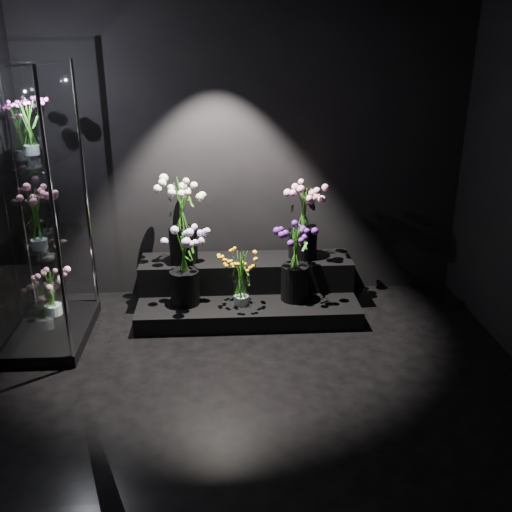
{
  "coord_description": "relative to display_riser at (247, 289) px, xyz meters",
  "views": [
    {
      "loc": [
        -0.24,
        -3.17,
        2.35
      ],
      "look_at": [
        0.02,
        1.2,
        0.66
      ],
      "focal_mm": 40.0,
      "sensor_mm": 36.0,
      "label": 1
    }
  ],
  "objects": [
    {
      "name": "bouquet_purple",
      "position": [
        0.42,
        -0.2,
        0.37
      ],
      "size": [
        0.4,
        0.4,
        0.68
      ],
      "rotation": [
        0.0,
        0.0,
        0.19
      ],
      "color": "black",
      "rests_on": "display_riser"
    },
    {
      "name": "display_riser",
      "position": [
        0.0,
        0.0,
        0.0
      ],
      "size": [
        1.95,
        0.87,
        0.43
      ],
      "color": "black",
      "rests_on": "floor"
    },
    {
      "name": "bouquet_case_pink",
      "position": [
        -1.59,
        -0.67,
        0.92
      ],
      "size": [
        0.37,
        0.37,
        0.46
      ],
      "rotation": [
        0.0,
        0.0,
        0.23
      ],
      "color": "white",
      "rests_on": "display_case"
    },
    {
      "name": "bouquet_case_magenta",
      "position": [
        -1.66,
        -0.32,
        1.54
      ],
      "size": [
        0.3,
        0.3,
        0.42
      ],
      "rotation": [
        0.0,
        0.0,
        -0.32
      ],
      "color": "white",
      "rests_on": "display_case"
    },
    {
      "name": "bouquet_orange_bells",
      "position": [
        -0.06,
        -0.28,
        0.23
      ],
      "size": [
        0.29,
        0.29,
        0.48
      ],
      "rotation": [
        0.0,
        0.0,
        0.26
      ],
      "color": "white",
      "rests_on": "display_riser"
    },
    {
      "name": "bouquet_lilac",
      "position": [
        -0.55,
        -0.23,
        0.36
      ],
      "size": [
        0.43,
        0.43,
        0.67
      ],
      "rotation": [
        0.0,
        0.0,
        0.27
      ],
      "color": "black",
      "rests_on": "display_riser"
    },
    {
      "name": "bouquet_case_base_pink",
      "position": [
        -1.69,
        -0.25,
        0.14
      ],
      "size": [
        0.37,
        0.37,
        0.42
      ],
      "rotation": [
        0.0,
        0.0,
        0.35
      ],
      "color": "white",
      "rests_on": "display_case"
    },
    {
      "name": "floor",
      "position": [
        0.04,
        -1.61,
        -0.18
      ],
      "size": [
        4.0,
        4.0,
        0.0
      ],
      "primitive_type": "plane",
      "color": "black",
      "rests_on": "ground"
    },
    {
      "name": "wall_back",
      "position": [
        0.04,
        0.39,
        1.22
      ],
      "size": [
        4.0,
        0.0,
        4.0
      ],
      "primitive_type": "plane",
      "rotation": [
        1.57,
        0.0,
        0.0
      ],
      "color": "black",
      "rests_on": "floor"
    },
    {
      "name": "wall_front",
      "position": [
        0.04,
        -3.61,
        1.22
      ],
      "size": [
        4.0,
        0.0,
        4.0
      ],
      "primitive_type": "plane",
      "rotation": [
        -1.57,
        0.0,
        0.0
      ],
      "color": "black",
      "rests_on": "floor"
    },
    {
      "name": "display_case",
      "position": [
        -1.65,
        -0.48,
        0.92
      ],
      "size": [
        0.6,
        1.0,
        2.19
      ],
      "color": "black",
      "rests_on": "floor"
    },
    {
      "name": "bouquet_pink_roses",
      "position": [
        0.53,
        0.13,
        0.65
      ],
      "size": [
        0.47,
        0.47,
        0.69
      ],
      "rotation": [
        0.0,
        0.0,
        -0.26
      ],
      "color": "black",
      "rests_on": "display_riser"
    },
    {
      "name": "bouquet_cream_roses",
      "position": [
        -0.57,
        0.08,
        0.69
      ],
      "size": [
        0.45,
        0.45,
        0.77
      ],
      "rotation": [
        0.0,
        0.0,
        0.19
      ],
      "color": "black",
      "rests_on": "display_riser"
    }
  ]
}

